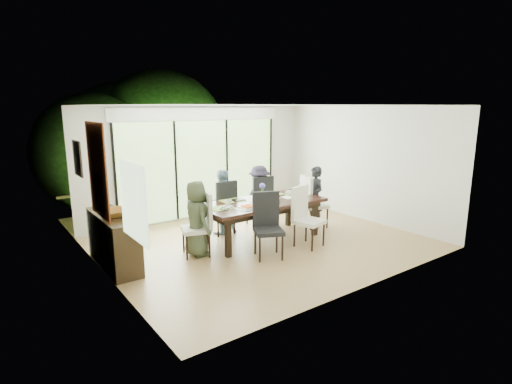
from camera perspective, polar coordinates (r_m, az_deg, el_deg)
floor at (r=8.06m, az=1.06°, el=-7.31°), size 6.00×5.00×0.01m
ceiling at (r=7.60m, az=1.14°, el=12.34°), size 6.00×5.00×0.01m
wall_back at (r=9.81m, az=-7.82°, el=4.25°), size 6.00×0.02×2.70m
wall_front at (r=5.95m, az=15.85°, el=-1.23°), size 6.00×0.02×2.70m
wall_left at (r=6.40m, az=-20.93°, el=-0.66°), size 0.02×5.00×2.70m
wall_right at (r=9.81m, az=15.28°, el=3.93°), size 0.02×5.00×2.70m
glass_doors at (r=9.80m, az=-7.69°, el=3.35°), size 4.20×0.02×2.30m
blinds_header at (r=9.68m, az=-7.88°, el=10.98°), size 4.40×0.06×0.28m
mullion_a at (r=8.99m, az=-19.49°, el=1.98°), size 0.05×0.04×2.30m
mullion_b at (r=9.48m, az=-11.38°, el=2.93°), size 0.05×0.04×2.30m
mullion_c at (r=10.14m, az=-4.18°, el=3.72°), size 0.05×0.04×2.30m
mullion_d at (r=10.93m, az=2.08°, el=4.36°), size 0.05×0.04×2.30m
side_window at (r=5.25m, az=-17.12°, el=-1.38°), size 0.02×0.90×1.00m
deck at (r=10.86m, az=-9.85°, el=-2.59°), size 6.00×1.80×0.10m
rail_top at (r=11.44m, az=-11.74°, el=1.16°), size 6.00×0.08×0.06m
foliage_left at (r=11.66m, az=-22.11°, el=5.16°), size 3.20×3.20×3.20m
foliage_mid at (r=12.89m, az=-13.34°, el=7.92°), size 4.00×4.00×4.00m
foliage_right at (r=13.05m, az=-4.51°, el=5.87°), size 2.80×2.80×2.80m
foliage_far at (r=13.22m, az=-18.52°, el=6.93°), size 3.60×3.60×3.60m
table_top at (r=8.05m, az=0.84°, el=-1.55°), size 2.58×1.18×0.06m
table_apron at (r=8.08m, az=0.84°, el=-2.22°), size 2.36×0.97×0.11m
table_leg_fl at (r=7.23m, az=-4.00°, el=-6.50°), size 0.10×0.10×0.74m
table_leg_fr at (r=8.52m, az=8.41°, el=-3.70°), size 0.10×0.10×0.74m
table_leg_bl at (r=7.94m, az=-7.32°, el=-4.85°), size 0.10×0.10×0.74m
table_leg_br at (r=9.13m, az=4.63°, el=-2.54°), size 0.10×0.10×0.74m
chair_left_end at (r=7.33m, az=-8.61°, el=-4.56°), size 0.62×0.62×1.18m
chair_right_end at (r=9.05m, az=8.45°, el=-1.33°), size 0.60×0.60×1.18m
chair_far_left at (r=8.54m, az=-5.02°, el=-2.06°), size 0.50×0.50×1.18m
chair_far_right at (r=9.08m, az=0.39°, el=-1.16°), size 0.59×0.59×1.18m
chair_near_left at (r=7.14m, az=1.82°, el=-4.87°), size 0.65×0.65×1.18m
chair_near_right at (r=7.77m, az=7.66°, el=-3.56°), size 0.60×0.60×1.18m
person_left_end at (r=7.31m, az=-8.50°, el=-3.77°), size 0.41×0.65×1.38m
person_right_end at (r=9.01m, az=8.38°, el=-0.72°), size 0.53×0.72×1.38m
person_far_left at (r=8.50m, az=-4.96°, el=-1.42°), size 0.68×0.46×1.38m
person_far_right at (r=9.04m, az=0.46°, el=-0.55°), size 0.68×0.46×1.38m
placemat_left at (r=7.53m, az=-4.96°, el=-2.29°), size 0.47×0.34×0.01m
placemat_right at (r=8.63m, az=5.89°, el=-0.43°), size 0.47×0.34×0.01m
placemat_far_l at (r=8.11m, az=-3.40°, el=-1.21°), size 0.47×0.34×0.01m
placemat_far_r at (r=8.68m, az=2.16°, el=-0.31°), size 0.47×0.34×0.01m
placemat_paper at (r=7.49m, az=-1.15°, el=-2.31°), size 0.47×0.34×0.01m
tablet_far_l at (r=8.12m, az=-2.62°, el=-1.11°), size 0.28×0.19×0.01m
tablet_far_r at (r=8.61m, az=2.10°, el=-0.35°), size 0.26×0.18×0.01m
papers at (r=8.44m, az=4.85°, el=-0.72°), size 0.32×0.24×0.00m
platter_base at (r=7.49m, az=-1.15°, el=-2.19°), size 0.28×0.28×0.03m
platter_snacks at (r=7.49m, az=-1.15°, el=-2.05°), size 0.21×0.21×0.02m
vase at (r=8.10m, az=0.91°, el=-0.77°), size 0.09×0.09×0.13m
hyacinth_stems at (r=8.07m, az=0.91°, el=0.12°), size 0.04×0.04×0.17m
hyacinth_blooms at (r=8.05m, az=0.92°, el=0.87°), size 0.12×0.12×0.12m
laptop at (r=7.49m, az=-3.91°, el=-2.26°), size 0.42×0.38×0.03m
cup_a at (r=7.77m, az=-3.96°, el=-1.46°), size 0.17×0.17×0.10m
cup_b at (r=8.04m, az=2.12°, el=-0.97°), size 0.15×0.15×0.10m
cup_c at (r=8.60m, az=4.70°, el=-0.13°), size 0.16×0.16×0.10m
book at (r=8.23m, az=2.02°, el=-0.96°), size 0.19×0.25×0.02m
sideboard at (r=7.22m, az=-19.68°, el=-6.57°), size 0.45×1.60×0.90m
bowl at (r=6.99m, az=-19.74°, el=-2.84°), size 0.48×0.48×0.12m
candlestick_base at (r=7.42m, az=-20.72°, el=-2.37°), size 0.10×0.10×0.04m
candlestick_shaft at (r=7.29m, az=-21.09°, el=2.43°), size 0.02×0.02×1.25m
candlestick_pan at (r=7.22m, az=-21.46°, el=7.28°), size 0.10×0.10×0.03m
candle at (r=7.22m, az=-21.50°, el=7.76°), size 0.04×0.04×0.10m
tapestry at (r=6.73m, az=-21.74°, el=2.91°), size 0.02×1.00×1.50m
art_frame at (r=7.98m, az=-24.15°, el=4.40°), size 0.03×0.55×0.65m
art_canvas at (r=7.98m, az=-24.01°, el=4.41°), size 0.01×0.45×0.55m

